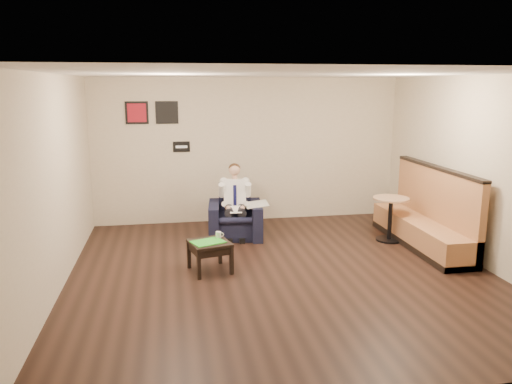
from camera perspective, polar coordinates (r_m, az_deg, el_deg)
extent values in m
plane|color=black|center=(7.28, 2.94, -9.24)|extent=(6.00, 6.00, 0.00)
cube|color=beige|center=(9.81, -0.87, 4.78)|extent=(6.00, 0.02, 2.80)
cube|color=beige|center=(4.12, 12.49, -5.86)|extent=(6.00, 0.02, 2.80)
cube|color=beige|center=(6.89, -22.06, 0.75)|extent=(0.02, 6.00, 2.80)
cube|color=beige|center=(8.11, 24.21, 2.17)|extent=(0.02, 6.00, 2.80)
cube|color=white|center=(6.79, 3.20, 13.35)|extent=(6.00, 6.00, 0.02)
cube|color=black|center=(9.67, -8.52, 5.14)|extent=(0.32, 0.02, 0.20)
cube|color=maroon|center=(9.63, -13.46, 8.80)|extent=(0.42, 0.03, 0.42)
cube|color=black|center=(9.61, -10.15, 8.94)|extent=(0.42, 0.03, 0.42)
cube|color=black|center=(8.85, -2.40, -2.31)|extent=(1.02, 1.02, 0.90)
cube|color=white|center=(8.62, -2.37, -2.00)|extent=(0.22, 0.30, 0.01)
cube|color=silver|center=(8.73, 0.08, -1.40)|extent=(0.42, 0.51, 0.01)
cube|color=black|center=(7.31, -5.30, -7.34)|extent=(0.66, 0.66, 0.45)
cube|color=green|center=(7.21, -5.51, -5.70)|extent=(0.53, 0.46, 0.01)
cylinder|color=white|center=(7.39, -4.32, -4.90)|extent=(0.10, 0.10, 0.09)
cube|color=black|center=(7.39, -5.36, -5.25)|extent=(0.14, 0.08, 0.01)
cube|color=#A4693F|center=(8.75, 18.50, -1.69)|extent=(0.61, 2.58, 1.32)
cylinder|color=#A97D5C|center=(8.94, 15.07, -3.01)|extent=(0.80, 0.80, 0.77)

